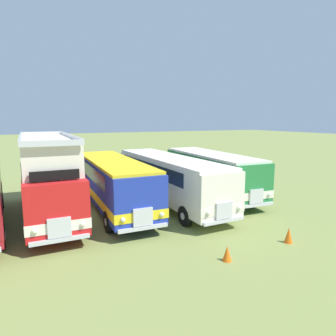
{
  "coord_description": "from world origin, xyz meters",
  "views": [
    {
      "loc": [
        -2.88,
        -16.98,
        5.35
      ],
      "look_at": [
        5.34,
        0.0,
        2.25
      ],
      "focal_mm": 32.1,
      "sensor_mm": 36.0,
      "label": 1
    }
  ],
  "objects_px": {
    "bus_fourth_in_row": "(113,180)",
    "bus_fifth_in_row": "(168,176)",
    "cone_mid_row": "(289,235)",
    "cone_near_end": "(227,253)",
    "bus_sixth_in_row": "(210,171)",
    "bus_third_in_row": "(48,175)"
  },
  "relations": [
    {
      "from": "bus_fourth_in_row",
      "to": "bus_fifth_in_row",
      "type": "bearing_deg",
      "value": -3.65
    },
    {
      "from": "cone_mid_row",
      "to": "bus_fifth_in_row",
      "type": "bearing_deg",
      "value": 103.81
    },
    {
      "from": "bus_fifth_in_row",
      "to": "cone_near_end",
      "type": "relative_size",
      "value": 19.67
    },
    {
      "from": "bus_sixth_in_row",
      "to": "bus_fifth_in_row",
      "type": "bearing_deg",
      "value": -172.25
    },
    {
      "from": "cone_mid_row",
      "to": "bus_third_in_row",
      "type": "bearing_deg",
      "value": 137.4
    },
    {
      "from": "bus_fifth_in_row",
      "to": "cone_mid_row",
      "type": "xyz_separation_m",
      "value": [
        1.96,
        -7.99,
        -1.42
      ]
    },
    {
      "from": "bus_third_in_row",
      "to": "cone_near_end",
      "type": "relative_size",
      "value": 17.11
    },
    {
      "from": "bus_fourth_in_row",
      "to": "cone_near_end",
      "type": "height_order",
      "value": "bus_fourth_in_row"
    },
    {
      "from": "bus_third_in_row",
      "to": "cone_near_end",
      "type": "height_order",
      "value": "bus_third_in_row"
    },
    {
      "from": "bus_fourth_in_row",
      "to": "bus_sixth_in_row",
      "type": "distance_m",
      "value": 7.07
    },
    {
      "from": "bus_fourth_in_row",
      "to": "cone_near_end",
      "type": "bearing_deg",
      "value": -76.34
    },
    {
      "from": "bus_fifth_in_row",
      "to": "bus_sixth_in_row",
      "type": "height_order",
      "value": "same"
    },
    {
      "from": "bus_third_in_row",
      "to": "bus_sixth_in_row",
      "type": "xyz_separation_m",
      "value": [
        10.6,
        0.17,
        -0.61
      ]
    },
    {
      "from": "bus_fourth_in_row",
      "to": "bus_sixth_in_row",
      "type": "height_order",
      "value": "same"
    },
    {
      "from": "bus_third_in_row",
      "to": "cone_mid_row",
      "type": "bearing_deg",
      "value": -42.6
    },
    {
      "from": "cone_near_end",
      "to": "bus_third_in_row",
      "type": "bearing_deg",
      "value": 123.24
    },
    {
      "from": "bus_fifth_in_row",
      "to": "cone_near_end",
      "type": "distance_m",
      "value": 8.47
    },
    {
      "from": "cone_mid_row",
      "to": "cone_near_end",
      "type": "bearing_deg",
      "value": -176.4
    },
    {
      "from": "bus_third_in_row",
      "to": "bus_fourth_in_row",
      "type": "bearing_deg",
      "value": -1.4
    },
    {
      "from": "bus_fourth_in_row",
      "to": "bus_fifth_in_row",
      "type": "xyz_separation_m",
      "value": [
        3.53,
        -0.23,
        0.0
      ]
    },
    {
      "from": "bus_sixth_in_row",
      "to": "cone_near_end",
      "type": "height_order",
      "value": "bus_sixth_in_row"
    },
    {
      "from": "bus_third_in_row",
      "to": "bus_fifth_in_row",
      "type": "height_order",
      "value": "bus_third_in_row"
    }
  ]
}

